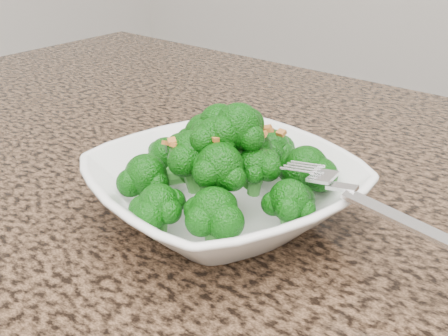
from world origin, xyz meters
The scene contains 5 objects.
granite_counter centered at (0.00, 0.30, 0.89)m, with size 1.64×1.04×0.03m, color brown.
bowl centered at (-0.14, 0.35, 0.93)m, with size 0.22×0.22×0.05m, color white.
broccoli_pile centered at (-0.14, 0.35, 0.99)m, with size 0.19×0.19×0.07m, color #0C5409, non-canonical shape.
garlic_topping centered at (-0.14, 0.35, 1.03)m, with size 0.12×0.12×0.01m, color #CB7B31, non-canonical shape.
fork centered at (-0.03, 0.36, 0.96)m, with size 0.19×0.03×0.01m, color silver, non-canonical shape.
Camera 1 is at (0.14, 0.02, 1.15)m, focal length 45.00 mm.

